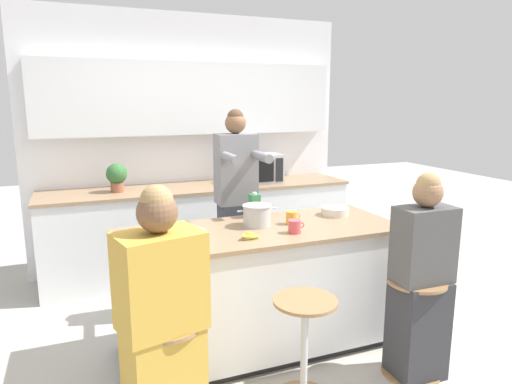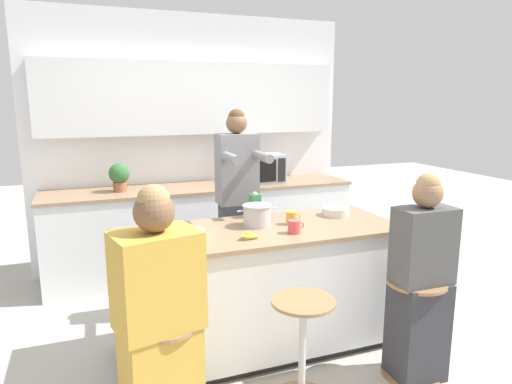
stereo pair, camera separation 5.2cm
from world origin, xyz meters
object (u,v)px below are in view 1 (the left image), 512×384
Objects in this scene: bar_stool_leftmost at (169,375)px; person_seated_near at (421,286)px; coffee_cup_far at (291,218)px; fruit_bowl at (335,211)px; juice_carton at (255,205)px; person_cooking at (236,213)px; kitchen_island at (260,288)px; coffee_cup_near at (295,227)px; microwave at (259,169)px; potted_plant at (117,176)px; cooking_pot at (257,215)px; bar_stool_center at (304,346)px; person_wrapped_blanket at (162,327)px; bar_stool_rightmost at (414,323)px; banana_bunch at (249,236)px.

person_seated_near is at bearing -1.39° from bar_stool_leftmost.
bar_stool_leftmost is 5.88× the size of coffee_cup_far.
juice_carton reaches higher than fruit_bowl.
kitchen_island is at bearing -92.07° from person_cooking.
coffee_cup_near is 0.25× the size of microwave.
fruit_bowl is 0.78× the size of potted_plant.
coffee_cup_near is (-0.64, 0.54, 0.33)m from person_seated_near.
coffee_cup_far is at bearing -9.86° from cooking_pot.
bar_stool_leftmost is 2.44m from potted_plant.
fruit_bowl is at bearing 50.04° from bar_stool_center.
person_wrapped_blanket reaches higher than potted_plant.
juice_carton is at bearing 72.30° from cooking_pot.
kitchen_island is 1.95m from potted_plant.
cooking_pot is 1.78m from potted_plant.
fruit_bowl is at bearing -34.99° from person_cooking.
coffee_cup_near is 2.09m from potted_plant.
juice_carton is (-0.09, 0.51, 0.05)m from coffee_cup_near.
person_wrapped_blanket is 1.78m from fruit_bowl.
coffee_cup_near is at bearing -61.29° from potted_plant.
person_seated_near is at bearing -1.91° from bar_stool_center.
person_wrapped_blanket is 7.15× the size of juice_carton.
person_cooking reaches higher than kitchen_island.
juice_carton is (0.08, 1.02, 0.63)m from bar_stool_center.
coffee_cup_near is at bearing -56.42° from cooking_pot.
bar_stool_rightmost is 1.00m from coffee_cup_near.
coffee_cup_near reaches higher than fruit_bowl.
kitchen_island is 0.56m from coffee_cup_near.
bar_stool_rightmost is (1.61, -0.02, 0.00)m from bar_stool_leftmost.
coffee_cup_far is at bearing 127.81° from person_seated_near.
potted_plant reaches higher than bar_stool_rightmost.
kitchen_island is 6.71× the size of cooking_pot.
fruit_bowl is (0.70, 0.14, 0.48)m from kitchen_island.
person_seated_near is 11.49× the size of coffee_cup_near.
person_wrapped_blanket is at bearing -90.25° from potted_plant.
microwave is at bearing 76.51° from coffee_cup_far.
bar_stool_rightmost is at bearing -58.40° from person_cooking.
bar_stool_leftmost is 1.00× the size of bar_stool_center.
person_cooking is 1.27× the size of person_seated_near.
banana_bunch is (-0.34, -0.02, -0.02)m from coffee_cup_near.
person_cooking reaches higher than microwave.
coffee_cup_near is at bearing 26.72° from bar_stool_leftmost.
potted_plant is at bearing 116.64° from kitchen_island.
kitchen_island is 3.04× the size of bar_stool_center.
banana_bunch is at bearing -70.31° from potted_plant.
microwave is (0.59, 0.97, 0.21)m from person_cooking.
kitchen_island is 0.86m from fruit_bowl.
coffee_cup_near is at bearing 14.67° from person_wrapped_blanket.
person_wrapped_blanket is (-0.84, -0.03, 0.30)m from bar_stool_center.
juice_carton is 1.39m from microwave.
bar_stool_rightmost is (0.81, -0.01, 0.00)m from bar_stool_center.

